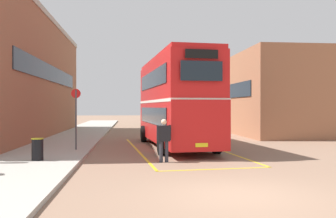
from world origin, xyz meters
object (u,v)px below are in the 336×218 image
(double_decker_bus, at_px, (175,100))
(bus_stop_sign, at_px, (76,113))
(single_deck_bus, at_px, (175,111))
(litter_bin, at_px, (38,149))
(pedestrian_boarding, at_px, (164,137))

(double_decker_bus, xyz_separation_m, bus_stop_sign, (-4.93, -1.79, -0.66))
(single_deck_bus, xyz_separation_m, bus_stop_sign, (-7.43, -22.36, 0.22))
(double_decker_bus, distance_m, single_deck_bus, 20.74)
(litter_bin, bearing_deg, bus_stop_sign, 74.78)
(pedestrian_boarding, distance_m, litter_bin, 4.80)
(single_deck_bus, relative_size, pedestrian_boarding, 5.72)
(litter_bin, height_order, bus_stop_sign, bus_stop_sign)
(bus_stop_sign, bearing_deg, pedestrian_boarding, -41.75)
(single_deck_bus, height_order, litter_bin, single_deck_bus)
(single_deck_bus, bearing_deg, litter_bin, -107.97)
(double_decker_bus, relative_size, bus_stop_sign, 3.56)
(pedestrian_boarding, height_order, litter_bin, pedestrian_boarding)
(pedestrian_boarding, bearing_deg, litter_bin, 179.27)
(double_decker_bus, height_order, pedestrian_boarding, double_decker_bus)
(pedestrian_boarding, height_order, bus_stop_sign, bus_stop_sign)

